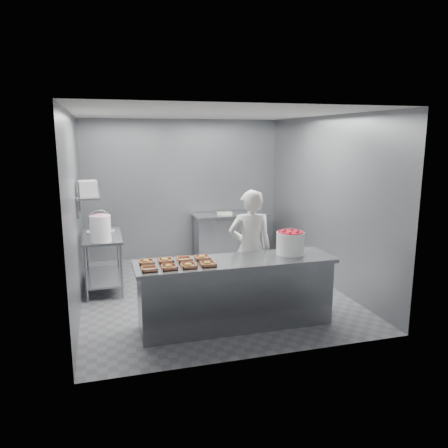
{
  "coord_description": "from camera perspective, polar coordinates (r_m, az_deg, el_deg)",
  "views": [
    {
      "loc": [
        -1.64,
        -6.53,
        2.47
      ],
      "look_at": [
        0.17,
        -0.2,
        1.14
      ],
      "focal_mm": 35.0,
      "sensor_mm": 36.0,
      "label": 1
    }
  ],
  "objects": [
    {
      "name": "floor",
      "position": [
        7.17,
        -1.76,
        -8.72
      ],
      "size": [
        4.5,
        4.5,
        0.0
      ],
      "primitive_type": "plane",
      "color": "#4C4C51",
      "rests_on": "ground"
    },
    {
      "name": "back_counter",
      "position": [
        9.03,
        0.79,
        -1.46
      ],
      "size": [
        1.5,
        0.6,
        0.9
      ],
      "color": "slate",
      "rests_on": "ground"
    },
    {
      "name": "tray_5",
      "position": [
        5.6,
        -7.64,
        -4.73
      ],
      "size": [
        0.19,
        0.18,
        0.06
      ],
      "color": "tan",
      "rests_on": "service_counter"
    },
    {
      "name": "tray_6",
      "position": [
        5.63,
        -5.19,
        -4.59
      ],
      "size": [
        0.19,
        0.18,
        0.04
      ],
      "color": "tan",
      "rests_on": "service_counter"
    },
    {
      "name": "strawberry_tub",
      "position": [
        5.95,
        8.67,
        -2.35
      ],
      "size": [
        0.38,
        0.38,
        0.31
      ],
      "color": "white",
      "rests_on": "service_counter"
    },
    {
      "name": "tray_7",
      "position": [
        5.68,
        -2.84,
        -4.39
      ],
      "size": [
        0.19,
        0.18,
        0.06
      ],
      "color": "tan",
      "rests_on": "service_counter"
    },
    {
      "name": "wall_shelf",
      "position": [
        7.19,
        -17.29,
        3.57
      ],
      "size": [
        0.35,
        0.9,
        0.03
      ],
      "primitive_type": "cube",
      "color": "slate",
      "rests_on": "wall_left"
    },
    {
      "name": "tray_4",
      "position": [
        5.57,
        -10.1,
        -4.89
      ],
      "size": [
        0.19,
        0.18,
        0.06
      ],
      "color": "tan",
      "rests_on": "service_counter"
    },
    {
      "name": "wall_back",
      "position": [
        8.99,
        -5.36,
        4.56
      ],
      "size": [
        4.0,
        0.04,
        2.8
      ],
      "primitive_type": "cube",
      "color": "slate",
      "rests_on": "ground"
    },
    {
      "name": "paper_stack",
      "position": [
        8.91,
        0.06,
        1.41
      ],
      "size": [
        0.33,
        0.26,
        0.04
      ],
      "primitive_type": "cube",
      "rotation": [
        0.0,
        0.0,
        -0.15
      ],
      "color": "silver",
      "rests_on": "back_counter"
    },
    {
      "name": "prep_table",
      "position": [
        7.37,
        -15.53,
        -3.75
      ],
      "size": [
        0.6,
        1.2,
        0.9
      ],
      "color": "slate",
      "rests_on": "ground"
    },
    {
      "name": "wall_right",
      "position": [
        7.55,
        13.07,
        2.99
      ],
      "size": [
        0.04,
        4.5,
        2.8
      ],
      "primitive_type": "cube",
      "color": "slate",
      "rests_on": "ground"
    },
    {
      "name": "tray_3",
      "position": [
        5.41,
        -2.13,
        -5.21
      ],
      "size": [
        0.19,
        0.18,
        0.06
      ],
      "color": "tan",
      "rests_on": "service_counter"
    },
    {
      "name": "ceiling",
      "position": [
        6.74,
        -1.91,
        14.23
      ],
      "size": [
        4.5,
        4.5,
        0.0
      ],
      "primitive_type": "plane",
      "rotation": [
        3.14,
        0.0,
        0.0
      ],
      "color": "white",
      "rests_on": "wall_back"
    },
    {
      "name": "service_counter",
      "position": [
        5.8,
        1.54,
        -8.95
      ],
      "size": [
        2.6,
        0.7,
        0.9
      ],
      "color": "slate",
      "rests_on": "ground"
    },
    {
      "name": "tray_2",
      "position": [
        5.36,
        -4.63,
        -5.4
      ],
      "size": [
        0.19,
        0.18,
        0.06
      ],
      "color": "tan",
      "rests_on": "service_counter"
    },
    {
      "name": "wall_left",
      "position": [
        6.63,
        -18.86,
        1.52
      ],
      "size": [
        0.04,
        4.5,
        2.8
      ],
      "primitive_type": "cube",
      "color": "slate",
      "rests_on": "ground"
    },
    {
      "name": "appliance",
      "position": [
        7.08,
        -17.37,
        4.5
      ],
      "size": [
        0.3,
        0.33,
        0.23
      ],
      "primitive_type": "cube",
      "rotation": [
        0.0,
        0.0,
        0.1
      ],
      "color": "gray",
      "rests_on": "wall_shelf"
    },
    {
      "name": "tray_1",
      "position": [
        5.32,
        -7.18,
        -5.58
      ],
      "size": [
        0.19,
        0.18,
        0.06
      ],
      "color": "tan",
      "rests_on": "service_counter"
    },
    {
      "name": "worker",
      "position": [
        6.34,
        3.44,
        -3.26
      ],
      "size": [
        0.68,
        0.49,
        1.73
      ],
      "primitive_type": "imported",
      "rotation": [
        0.0,
        0.0,
        3.01
      ],
      "color": "silver",
      "rests_on": "ground"
    },
    {
      "name": "tray_0",
      "position": [
        5.29,
        -9.73,
        -5.78
      ],
      "size": [
        0.19,
        0.18,
        0.04
      ],
      "color": "tan",
      "rests_on": "service_counter"
    },
    {
      "name": "rag",
      "position": [
        7.55,
        -14.63,
        -0.87
      ],
      "size": [
        0.15,
        0.14,
        0.02
      ],
      "primitive_type": "cube",
      "rotation": [
        0.0,
        0.0,
        -0.25
      ],
      "color": "#CCB28C",
      "rests_on": "prep_table"
    },
    {
      "name": "bucket_lid",
      "position": [
        7.52,
        -16.39,
        -0.99
      ],
      "size": [
        0.33,
        0.33,
        0.02
      ],
      "primitive_type": "cylinder",
      "rotation": [
        0.0,
        0.0,
        -0.08
      ],
      "color": "white",
      "rests_on": "prep_table"
    },
    {
      "name": "glaze_bucket",
      "position": [
        6.84,
        -15.86,
        -0.48
      ],
      "size": [
        0.33,
        0.31,
        0.49
      ],
      "color": "white",
      "rests_on": "prep_table"
    }
  ]
}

